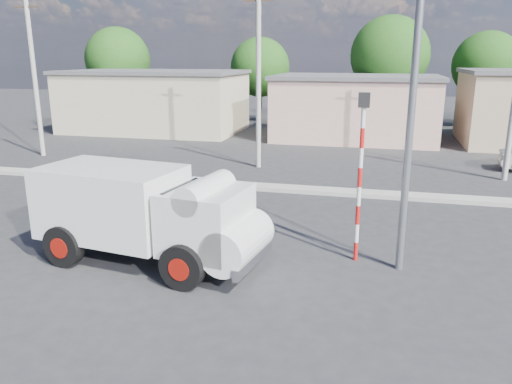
% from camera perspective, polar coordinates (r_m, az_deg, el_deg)
% --- Properties ---
extents(ground_plane, '(120.00, 120.00, 0.00)m').
position_cam_1_polar(ground_plane, '(12.71, -3.83, -8.95)').
color(ground_plane, '#2B2B2D').
rests_on(ground_plane, ground).
extents(median, '(40.00, 0.80, 0.16)m').
position_cam_1_polar(median, '(20.03, 3.12, 0.42)').
color(median, '#99968E').
rests_on(median, ground).
extents(truck, '(6.18, 3.02, 2.45)m').
position_cam_1_polar(truck, '(12.97, -12.09, -2.34)').
color(truck, black).
rests_on(truck, ground).
extents(bicycle, '(2.10, 1.00, 1.06)m').
position_cam_1_polar(bicycle, '(13.50, -4.62, -5.06)').
color(bicycle, black).
rests_on(bicycle, ground).
extents(cyclist, '(0.47, 0.64, 1.63)m').
position_cam_1_polar(cyclist, '(13.40, -4.65, -3.92)').
color(cyclist, white).
rests_on(cyclist, ground).
extents(traffic_pole, '(0.28, 0.18, 4.36)m').
position_cam_1_polar(traffic_pole, '(12.80, 11.87, 3.16)').
color(traffic_pole, red).
rests_on(traffic_pole, ground).
extents(streetlight, '(2.34, 0.22, 9.00)m').
position_cam_1_polar(streetlight, '(12.23, 16.94, 13.48)').
color(streetlight, slate).
rests_on(streetlight, ground).
extents(building_row, '(37.80, 7.30, 4.44)m').
position_cam_1_polar(building_row, '(33.26, 9.71, 9.77)').
color(building_row, beige).
rests_on(building_row, ground).
extents(tree_row, '(43.62, 7.43, 8.42)m').
position_cam_1_polar(tree_row, '(39.47, 14.65, 14.51)').
color(tree_row, '#38281E').
rests_on(tree_row, ground).
extents(utility_poles, '(35.40, 0.24, 8.00)m').
position_cam_1_polar(utility_poles, '(23.05, 13.35, 12.05)').
color(utility_poles, '#99968E').
rests_on(utility_poles, ground).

